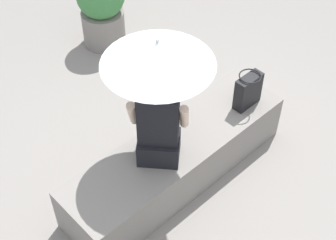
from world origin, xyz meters
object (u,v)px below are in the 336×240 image
object	(u,v)px
person_seated	(158,124)
planter_far	(102,8)
parasol	(158,53)
handbag_black	(248,90)

from	to	relation	value
person_seated	planter_far	bearing A→B (deg)	-116.24
parasol	person_seated	bearing A→B (deg)	44.86
handbag_black	parasol	bearing A→B (deg)	-8.57
person_seated	planter_far	world-z (taller)	person_seated
handbag_black	planter_far	xyz separation A→B (m)	(-0.02, -2.18, -0.16)
person_seated	parasol	bearing A→B (deg)	-135.14
parasol	planter_far	size ratio (longest dim) A/B	1.25
parasol	handbag_black	bearing A→B (deg)	171.43
parasol	handbag_black	size ratio (longest dim) A/B	3.31
parasol	handbag_black	world-z (taller)	parasol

